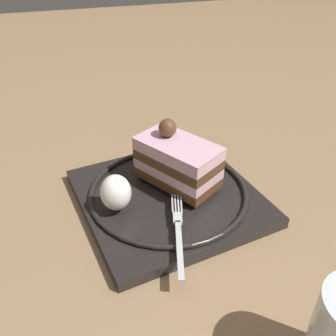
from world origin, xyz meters
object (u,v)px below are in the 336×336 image
object	(u,v)px
whipped_cream_dollop	(116,192)
fork	(178,231)
cake_slice	(181,160)
dessert_plate	(168,195)

from	to	relation	value
whipped_cream_dollop	fork	xyz separation A→B (m)	(0.05, -0.06, -0.02)
cake_slice	fork	size ratio (longest dim) A/B	0.94
cake_slice	whipped_cream_dollop	bearing A→B (deg)	-161.42
dessert_plate	cake_slice	world-z (taller)	cake_slice
dessert_plate	whipped_cream_dollop	bearing A→B (deg)	-165.90
cake_slice	fork	world-z (taller)	cake_slice
whipped_cream_dollop	cake_slice	bearing A→B (deg)	18.58
cake_slice	dessert_plate	bearing A→B (deg)	-148.66
whipped_cream_dollop	dessert_plate	bearing A→B (deg)	14.10
cake_slice	whipped_cream_dollop	xyz separation A→B (m)	(-0.09, -0.03, -0.01)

